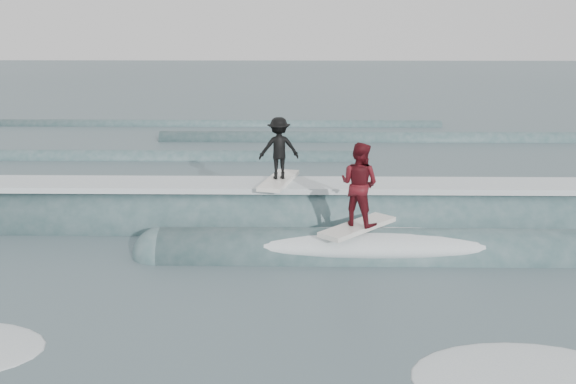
{
  "coord_description": "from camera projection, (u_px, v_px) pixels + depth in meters",
  "views": [
    {
      "loc": [
        0.24,
        -8.91,
        4.8
      ],
      "look_at": [
        0.0,
        5.19,
        1.1
      ],
      "focal_mm": 40.0,
      "sensor_mm": 36.0,
      "label": 1
    }
  ],
  "objects": [
    {
      "name": "ground",
      "position": [
        282.0,
        347.0,
        9.84
      ],
      "size": [
        160.0,
        160.0,
        0.0
      ],
      "primitive_type": "plane",
      "color": "#3B5257",
      "rests_on": "ground"
    },
    {
      "name": "breaking_wave",
      "position": [
        305.0,
        229.0,
        15.34
      ],
      "size": [
        20.66,
        3.79,
        2.02
      ],
      "color": "#325254",
      "rests_on": "ground"
    },
    {
      "name": "surfer_black",
      "position": [
        279.0,
        152.0,
        15.36
      ],
      "size": [
        1.04,
        2.07,
        1.59
      ],
      "color": "white",
      "rests_on": "ground"
    },
    {
      "name": "surfer_red",
      "position": [
        359.0,
        188.0,
        13.29
      ],
      "size": [
        1.76,
        1.85,
        1.85
      ],
      "color": "silver",
      "rests_on": "ground"
    },
    {
      "name": "far_swells",
      "position": [
        258.0,
        142.0,
        26.93
      ],
      "size": [
        35.97,
        8.65,
        0.8
      ],
      "color": "#325254",
      "rests_on": "ground"
    }
  ]
}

